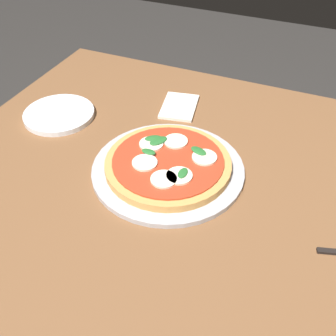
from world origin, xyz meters
TOP-DOWN VIEW (x-y plane):
  - dining_table at (0.00, 0.00)m, footprint 1.14×1.15m
  - serving_tray at (0.10, 0.04)m, footprint 0.34×0.34m
  - pizza at (0.10, 0.04)m, footprint 0.28×0.28m
  - plate_white at (0.19, 0.40)m, footprint 0.19×0.19m
  - napkin at (0.35, 0.12)m, footprint 0.14×0.11m

SIDE VIEW (x-z plane):
  - dining_table at x=0.00m, z-range 0.27..0.99m
  - napkin at x=0.35m, z-range 0.72..0.73m
  - serving_tray at x=0.10m, z-range 0.72..0.73m
  - plate_white at x=0.19m, z-range 0.72..0.73m
  - pizza at x=0.10m, z-range 0.73..0.76m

